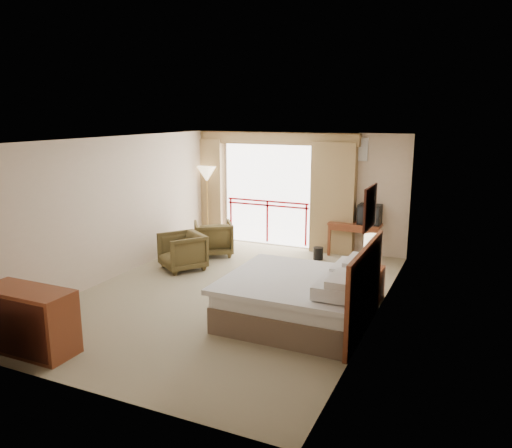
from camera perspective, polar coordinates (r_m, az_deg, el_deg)
The scene contains 29 objects.
floor at distance 8.91m, azimuth -2.79°, elevation -7.97°, with size 7.00×7.00×0.00m, color gray.
ceiling at distance 8.35m, azimuth -2.98°, elevation 9.65°, with size 7.00×7.00×0.00m, color white.
wall_back at distance 11.70m, azimuth 5.01°, elevation 3.81°, with size 5.00×5.00×0.00m, color #C6AE94.
wall_front at distance 5.75m, azimuth -19.14°, elevation -6.11°, with size 5.00×5.00×0.00m, color #C6AE94.
wall_left at distance 9.91m, azimuth -15.85°, elevation 1.78°, with size 7.00×7.00×0.00m, color #C6AE94.
wall_right at distance 7.73m, azimuth 13.83°, elevation -1.06°, with size 7.00×7.00×0.00m, color #C6AE94.
balcony_door at distance 11.99m, azimuth 1.35°, elevation 3.34°, with size 2.40×2.40×0.00m, color white.
balcony_railing at distance 12.04m, azimuth 1.30°, elevation 1.51°, with size 2.09×0.03×1.02m.
curtain_left at distance 12.60m, azimuth -5.82°, elevation 3.96°, with size 1.00×0.26×2.50m, color olive.
curtain_right at distance 11.32m, azimuth 8.80°, elevation 2.90°, with size 1.00×0.26×2.50m, color olive.
valance at distance 11.75m, azimuth 1.19°, elevation 9.78°, with size 4.40×0.22×0.28m, color olive.
hvac_vent at distance 11.19m, azimuth 11.40°, elevation 8.37°, with size 0.50×0.04×0.50m, color silver.
bed at distance 7.70m, azimuth 5.16°, elevation -8.37°, with size 2.13×2.06×0.97m.
headboard at distance 7.37m, azimuth 12.34°, elevation -7.34°, with size 0.06×2.10×1.30m, color brown.
framed_art at distance 7.06m, azimuth 12.89°, elevation 1.85°, with size 0.04×0.72×0.60m.
nightstand at distance 8.79m, azimuth 12.94°, elevation -6.62°, with size 0.39×0.47×0.56m, color brown.
table_lamp at distance 8.64m, azimuth 13.23°, elevation -2.12°, with size 0.31×0.31×0.54m.
phone at distance 8.56m, azimuth 12.51°, elevation -4.87°, with size 0.18×0.14×0.08m, color black.
desk at distance 11.33m, azimuth 11.34°, elevation -0.64°, with size 1.14×0.55×0.75m.
tv at distance 11.13m, azimuth 12.86°, elevation 1.06°, with size 0.48×0.38×0.44m.
coffee_maker at distance 11.30m, azimuth 9.62°, elevation 0.84°, with size 0.11×0.11×0.23m, color black.
cup at distance 11.23m, azimuth 10.28°, elevation 0.40°, with size 0.07×0.07×0.10m, color white.
wastebasket at distance 10.95m, azimuth 7.12°, elevation -3.35°, with size 0.22×0.22×0.27m, color black.
armchair_far at distance 11.33m, azimuth -4.84°, elevation -3.48°, with size 0.81×0.83×0.76m, color #403419.
armchair_near at distance 10.36m, azimuth -8.36°, elevation -5.11°, with size 0.80×0.82×0.75m, color #403419.
side_table at distance 10.97m, azimuth -7.30°, elevation -2.00°, with size 0.51×0.51×0.55m.
book at distance 10.93m, azimuth -7.32°, elevation -1.09°, with size 0.18×0.24×0.02m, color white.
floor_lamp at distance 12.28m, azimuth -5.65°, elevation 5.38°, with size 0.47×0.47×1.86m.
dresser at distance 7.38m, azimuth -24.59°, elevation -10.00°, with size 1.31×0.56×0.87m.
Camera 1 is at (3.83, -7.41, 3.13)m, focal length 35.00 mm.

